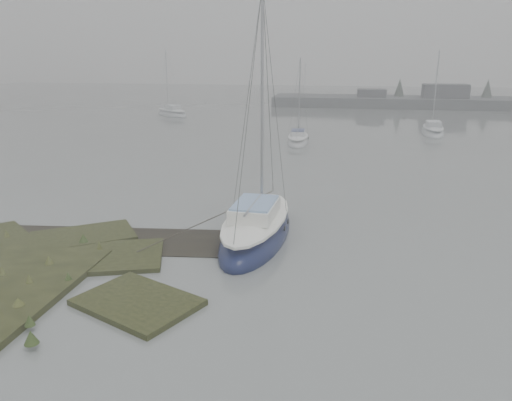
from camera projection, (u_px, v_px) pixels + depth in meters
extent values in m
plane|color=slate|center=(270.00, 140.00, 44.08)|extent=(160.00, 160.00, 0.00)
cube|color=#4C4F51|center=(487.00, 104.00, 69.77)|extent=(60.00, 8.00, 1.60)
cube|color=#424247|center=(371.00, 97.00, 71.28)|extent=(4.00, 3.00, 2.20)
cube|color=#424247|center=(445.00, 95.00, 69.49)|extent=(6.00, 3.00, 3.00)
cone|color=#384238|center=(399.00, 91.00, 72.27)|extent=(2.00, 2.00, 3.50)
cone|color=#384238|center=(487.00, 92.00, 70.26)|extent=(2.00, 2.00, 3.50)
ellipsoid|color=#0F163C|center=(257.00, 235.00, 20.70)|extent=(2.86, 7.69, 1.84)
ellipsoid|color=white|center=(257.00, 218.00, 20.49)|extent=(2.31, 6.70, 0.52)
cube|color=white|center=(255.00, 210.00, 20.05)|extent=(1.75, 2.68, 0.54)
cube|color=#88ACDB|center=(255.00, 203.00, 19.97)|extent=(1.63, 2.45, 0.09)
cylinder|color=#939399|center=(262.00, 100.00, 20.06)|extent=(0.12, 0.12, 8.67)
cylinder|color=#939399|center=(254.00, 204.00, 19.77)|extent=(0.24, 3.03, 0.10)
ellipsoid|color=silver|center=(298.00, 142.00, 42.58)|extent=(2.00, 5.47, 1.31)
ellipsoid|color=white|center=(298.00, 136.00, 42.43)|extent=(1.61, 4.76, 0.37)
cube|color=white|center=(298.00, 133.00, 42.12)|extent=(1.23, 1.90, 0.39)
cube|color=navy|center=(298.00, 130.00, 42.06)|extent=(1.15, 1.74, 0.06)
cylinder|color=#939399|center=(300.00, 95.00, 42.14)|extent=(0.08, 0.08, 6.18)
cylinder|color=#939399|center=(298.00, 130.00, 41.91)|extent=(0.16, 2.16, 0.07)
ellipsoid|color=#B7BBC3|center=(172.00, 115.00, 61.46)|extent=(5.83, 5.37, 1.45)
ellipsoid|color=silver|center=(172.00, 110.00, 61.29)|extent=(4.99, 4.57, 0.41)
cube|color=silver|center=(173.00, 107.00, 61.00)|extent=(2.39, 2.30, 0.43)
cube|color=silver|center=(172.00, 105.00, 60.94)|extent=(2.21, 2.13, 0.07)
cylinder|color=#939399|center=(167.00, 79.00, 60.81)|extent=(0.09, 0.09, 6.83)
cylinder|color=#939399|center=(173.00, 106.00, 60.81)|extent=(1.87, 1.61, 0.08)
ellipsoid|color=silver|center=(432.00, 133.00, 47.29)|extent=(2.13, 5.94, 1.43)
ellipsoid|color=silver|center=(433.00, 127.00, 47.13)|extent=(1.72, 5.17, 0.40)
cube|color=silver|center=(434.00, 124.00, 46.80)|extent=(1.33, 2.06, 0.42)
cube|color=silver|center=(434.00, 121.00, 46.73)|extent=(1.24, 1.89, 0.07)
cylinder|color=#939399|center=(436.00, 87.00, 46.81)|extent=(0.09, 0.09, 6.71)
cylinder|color=#939399|center=(434.00, 122.00, 46.57)|extent=(0.16, 2.35, 0.08)
ellipsoid|color=silver|center=(308.00, 105.00, 74.12)|extent=(4.85, 2.60, 1.12)
ellipsoid|color=silver|center=(308.00, 102.00, 73.99)|extent=(4.20, 2.16, 0.32)
cube|color=silver|center=(309.00, 100.00, 73.84)|extent=(1.78, 1.35, 0.33)
cube|color=silver|center=(310.00, 98.00, 73.79)|extent=(1.63, 1.25, 0.05)
cylinder|color=#939399|center=(305.00, 82.00, 73.41)|extent=(0.07, 0.07, 5.28)
cylinder|color=#939399|center=(310.00, 98.00, 73.73)|extent=(1.81, 0.51, 0.06)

